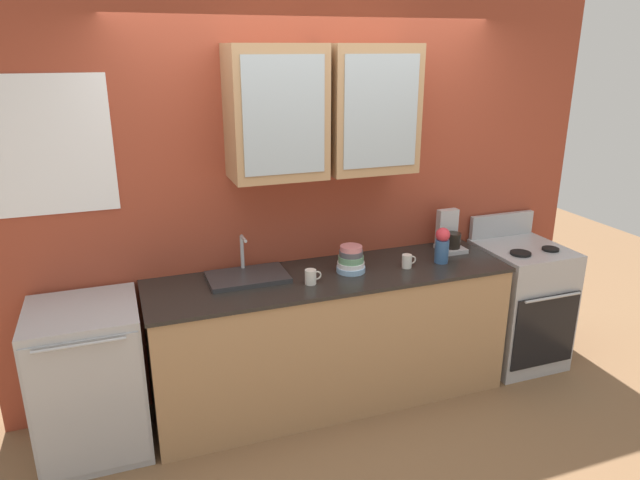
{
  "coord_description": "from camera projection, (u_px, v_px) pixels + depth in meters",
  "views": [
    {
      "loc": [
        -1.26,
        -3.24,
        2.32
      ],
      "look_at": [
        -0.08,
        0.0,
        1.16
      ],
      "focal_mm": 32.36,
      "sensor_mm": 36.0,
      "label": 1
    }
  ],
  "objects": [
    {
      "name": "ground_plane",
      "position": [
        330.0,
        396.0,
        4.03
      ],
      "size": [
        10.0,
        10.0,
        0.0
      ],
      "primitive_type": "plane",
      "color": "brown"
    },
    {
      "name": "back_wall_unit",
      "position": [
        313.0,
        171.0,
        3.83
      ],
      "size": [
        4.16,
        0.46,
        2.85
      ],
      "color": "#993D28",
      "rests_on": "ground_plane"
    },
    {
      "name": "counter",
      "position": [
        331.0,
        337.0,
        3.89
      ],
      "size": [
        2.38,
        0.66,
        0.92
      ],
      "color": "#A87F56",
      "rests_on": "ground_plane"
    },
    {
      "name": "stove_range",
      "position": [
        518.0,
        303.0,
        4.38
      ],
      "size": [
        0.58,
        0.66,
        1.1
      ],
      "color": "#ADAFB5",
      "rests_on": "ground_plane"
    },
    {
      "name": "sink_faucet",
      "position": [
        247.0,
        276.0,
        3.66
      ],
      "size": [
        0.5,
        0.32,
        0.26
      ],
      "color": "#2D2D30",
      "rests_on": "counter"
    },
    {
      "name": "bowl_stack",
      "position": [
        351.0,
        260.0,
        3.76
      ],
      "size": [
        0.19,
        0.19,
        0.18
      ],
      "color": "#8CB7E0",
      "rests_on": "counter"
    },
    {
      "name": "vase",
      "position": [
        442.0,
        245.0,
        3.91
      ],
      "size": [
        0.1,
        0.1,
        0.25
      ],
      "color": "#33598C",
      "rests_on": "counter"
    },
    {
      "name": "cup_near_sink",
      "position": [
        311.0,
        277.0,
        3.57
      ],
      "size": [
        0.11,
        0.07,
        0.09
      ],
      "color": "silver",
      "rests_on": "counter"
    },
    {
      "name": "cup_near_bowls",
      "position": [
        407.0,
        261.0,
        3.84
      ],
      "size": [
        0.1,
        0.07,
        0.09
      ],
      "color": "silver",
      "rests_on": "counter"
    },
    {
      "name": "dishwasher",
      "position": [
        90.0,
        380.0,
        3.39
      ],
      "size": [
        0.62,
        0.64,
        0.92
      ],
      "color": "#ADAFB5",
      "rests_on": "ground_plane"
    },
    {
      "name": "coffee_maker",
      "position": [
        449.0,
        235.0,
        4.16
      ],
      "size": [
        0.17,
        0.2,
        0.29
      ],
      "color": "#B7B7BC",
      "rests_on": "counter"
    }
  ]
}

